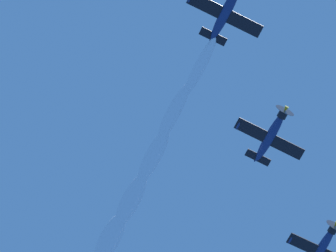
{
  "coord_description": "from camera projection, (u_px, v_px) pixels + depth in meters",
  "views": [
    {
      "loc": [
        -14.21,
        -16.76,
        1.78
      ],
      "look_at": [
        -8.83,
        20.5,
        93.47
      ],
      "focal_mm": 83.26,
      "sensor_mm": 36.0,
      "label": 1
    }
  ],
  "objects": [
    {
      "name": "airplane_lead",
      "position": [
        227.0,
        10.0,
        93.3
      ],
      "size": [
        9.67,
        8.7,
        2.86
      ],
      "color": "navy"
    },
    {
      "name": "airplane_right_wingman",
      "position": [
        321.0,
        248.0,
        106.51
      ],
      "size": [
        9.68,
        8.72,
        2.83
      ],
      "color": "navy"
    },
    {
      "name": "airplane_left_wingman",
      "position": [
        271.0,
        135.0,
        101.35
      ],
      "size": [
        9.64,
        8.71,
        2.95
      ],
      "color": "navy"
    },
    {
      "name": "smoke_trail_lead",
      "position": [
        111.0,
        239.0,
        104.6
      ],
      "size": [
        17.06,
        46.77,
        3.63
      ],
      "color": "white"
    }
  ]
}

